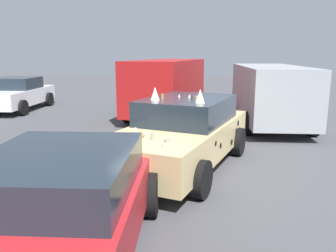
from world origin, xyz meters
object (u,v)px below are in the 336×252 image
object	(u,v)px
parked_van_behind_right	(270,92)
parked_sedan_row_back_far	(16,94)
parked_sedan_far_left	(56,211)
art_car_decorated	(183,132)
parked_van_near_right	(167,85)

from	to	relation	value
parked_van_behind_right	parked_sedan_row_back_far	bearing A→B (deg)	76.91
parked_van_behind_right	parked_sedan_far_left	world-z (taller)	parked_van_behind_right
art_car_decorated	parked_sedan_far_left	bearing A→B (deg)	0.68
art_car_decorated	parked_van_near_right	size ratio (longest dim) A/B	0.92
parked_sedan_row_back_far	parked_sedan_far_left	distance (m)	12.40
art_car_decorated	parked_sedan_row_back_far	distance (m)	10.25
parked_van_near_right	parked_sedan_far_left	bearing A→B (deg)	-170.81
parked_van_behind_right	parked_sedan_far_left	bearing A→B (deg)	153.77
parked_van_near_right	parked_sedan_row_back_far	bearing A→B (deg)	92.52
parked_van_near_right	parked_sedan_row_back_far	distance (m)	6.78
art_car_decorated	parked_van_near_right	distance (m)	5.96
art_car_decorated	parked_sedan_far_left	size ratio (longest dim) A/B	1.00
parked_sedan_far_left	parked_van_near_right	bearing A→B (deg)	175.84
parked_sedan_row_back_far	art_car_decorated	bearing A→B (deg)	46.28
parked_van_near_right	parked_sedan_far_left	size ratio (longest dim) A/B	1.09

